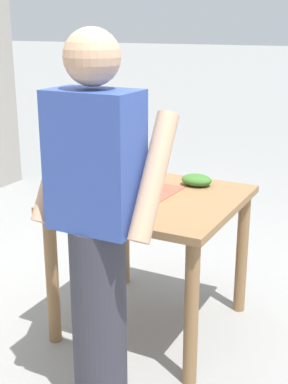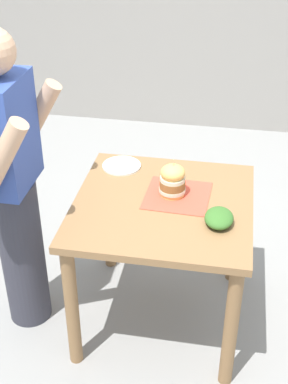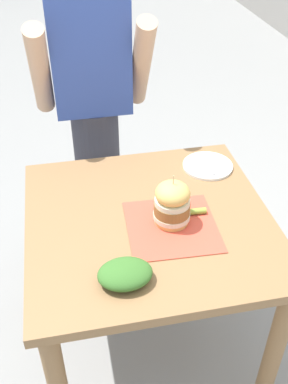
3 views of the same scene
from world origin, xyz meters
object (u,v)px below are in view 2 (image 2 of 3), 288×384
object	(u,v)px
sandwich	(173,180)
side_salad	(219,218)
diner_across_table	(13,186)
patio_table	(163,224)
pickle_spear	(171,183)
side_plate_with_forks	(122,166)

from	to	relation	value
sandwich	side_salad	world-z (taller)	sandwich
sandwich	diner_across_table	size ratio (longest dim) A/B	0.12
patio_table	diner_across_table	distance (m)	0.80
side_salad	sandwich	bearing A→B (deg)	49.35
pickle_spear	diner_across_table	xyz separation A→B (m)	(-0.29, 0.77, 0.07)
patio_table	diner_across_table	world-z (taller)	diner_across_table
patio_table	diner_across_table	xyz separation A→B (m)	(-0.12, 0.76, 0.23)
pickle_spear	side_plate_with_forks	bearing A→B (deg)	62.75
side_salad	side_plate_with_forks	bearing A→B (deg)	51.16
diner_across_table	side_salad	bearing A→B (deg)	-91.11
side_salad	pickle_spear	bearing A→B (deg)	41.64
patio_table	side_plate_with_forks	distance (m)	0.46
pickle_spear	sandwich	bearing A→B (deg)	-167.18
patio_table	pickle_spear	xyz separation A→B (m)	(0.17, -0.02, 0.16)
diner_across_table	pickle_spear	bearing A→B (deg)	-69.36
pickle_spear	diner_across_table	world-z (taller)	diner_across_table
pickle_spear	side_plate_with_forks	size ratio (longest dim) A/B	0.45
diner_across_table	side_plate_with_forks	bearing A→B (deg)	-46.22
sandwich	side_salad	xyz separation A→B (m)	(-0.22, -0.26, -0.06)
sandwich	pickle_spear	bearing A→B (deg)	12.82
side_plate_with_forks	pickle_spear	bearing A→B (deg)	-117.25
patio_table	side_plate_with_forks	size ratio (longest dim) A/B	4.23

